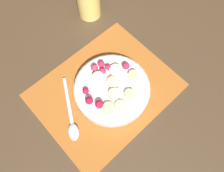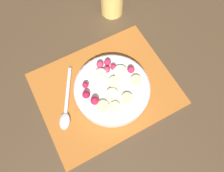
% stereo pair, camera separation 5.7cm
% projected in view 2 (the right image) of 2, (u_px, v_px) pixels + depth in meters
% --- Properties ---
extents(ground_plane, '(3.00, 3.00, 0.00)m').
position_uv_depth(ground_plane, '(106.00, 89.00, 0.62)').
color(ground_plane, '#4C3823').
extents(placemat, '(0.37, 0.30, 0.01)m').
position_uv_depth(placemat, '(106.00, 88.00, 0.61)').
color(placemat, '#B26023').
rests_on(placemat, ground_plane).
extents(fruit_bowl, '(0.20, 0.20, 0.05)m').
position_uv_depth(fruit_bowl, '(112.00, 88.00, 0.59)').
color(fruit_bowl, silver).
rests_on(fruit_bowl, placemat).
extents(spoon, '(0.10, 0.17, 0.01)m').
position_uv_depth(spoon, '(66.00, 110.00, 0.58)').
color(spoon, silver).
rests_on(spoon, placemat).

